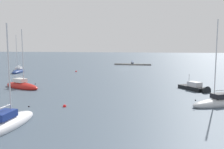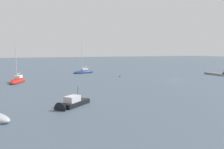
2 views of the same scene
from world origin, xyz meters
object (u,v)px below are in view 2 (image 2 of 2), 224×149
(person_seated_dark_right, at_px, (223,73))
(sailboat_red_outer, at_px, (18,81))
(mooring_buoy_near, at_px, (120,76))
(sailboat_navy_far, at_px, (84,72))
(motorboat_black_mid, at_px, (71,104))

(person_seated_dark_right, xyz_separation_m, sailboat_red_outer, (10.75, 59.26, -0.46))
(person_seated_dark_right, bearing_deg, mooring_buoy_near, 75.70)
(sailboat_navy_far, bearing_deg, person_seated_dark_right, -144.12)
(sailboat_navy_far, distance_m, motorboat_black_mid, 50.77)
(sailboat_navy_far, distance_m, sailboat_red_outer, 28.20)
(sailboat_navy_far, relative_size, mooring_buoy_near, 21.77)
(person_seated_dark_right, height_order, sailboat_red_outer, sailboat_red_outer)
(sailboat_red_outer, distance_m, motorboat_black_mid, 31.15)
(sailboat_navy_far, height_order, sailboat_red_outer, sailboat_navy_far)
(person_seated_dark_right, xyz_separation_m, motorboat_black_mid, (-20.01, 54.31, -0.52))
(sailboat_red_outer, bearing_deg, mooring_buoy_near, -156.07)
(mooring_buoy_near, bearing_deg, motorboat_black_mid, 143.10)
(person_seated_dark_right, distance_m, sailboat_navy_far, 45.85)
(sailboat_navy_far, relative_size, sailboat_red_outer, 1.02)
(sailboat_navy_far, relative_size, motorboat_black_mid, 1.93)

